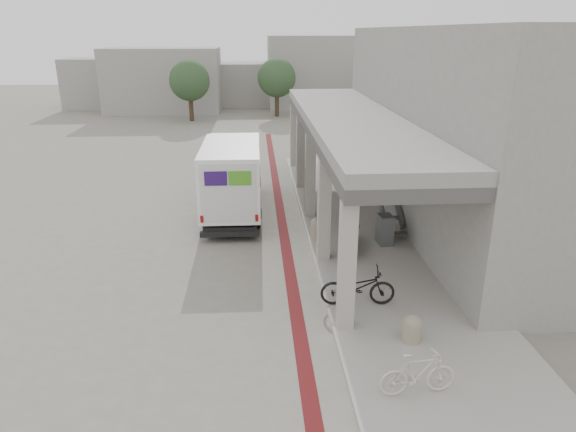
{
  "coord_description": "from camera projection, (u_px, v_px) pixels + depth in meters",
  "views": [
    {
      "loc": [
        0.02,
        -14.19,
        6.82
      ],
      "look_at": [
        0.98,
        0.3,
        1.6
      ],
      "focal_mm": 32.0,
      "sensor_mm": 36.0,
      "label": 1
    }
  ],
  "objects": [
    {
      "name": "distant_backdrop",
      "position": [
        223.0,
        78.0,
        48.23
      ],
      "size": [
        28.0,
        10.0,
        6.5
      ],
      "color": "gray",
      "rests_on": "ground"
    },
    {
      "name": "bicycle_cream",
      "position": [
        418.0,
        374.0,
        9.92
      ],
      "size": [
        1.59,
        0.57,
        0.94
      ],
      "primitive_type": "imported",
      "rotation": [
        0.0,
        0.0,
        1.66
      ],
      "color": "beige",
      "rests_on": "sidewalk"
    },
    {
      "name": "bollard_near",
      "position": [
        412.0,
        328.0,
        11.7
      ],
      "size": [
        0.45,
        0.45,
        0.67
      ],
      "color": "gray",
      "rests_on": "sidewalk"
    },
    {
      "name": "tree_right",
      "position": [
        374.0,
        79.0,
        42.4
      ],
      "size": [
        3.2,
        3.2,
        4.8
      ],
      "color": "#38281C",
      "rests_on": "ground"
    },
    {
      "name": "ground",
      "position": [
        257.0,
        269.0,
        15.63
      ],
      "size": [
        120.0,
        120.0,
        0.0
      ],
      "primitive_type": "plane",
      "color": "slate",
      "rests_on": "ground"
    },
    {
      "name": "tree_mid",
      "position": [
        277.0,
        78.0,
        42.84
      ],
      "size": [
        3.2,
        3.2,
        4.8
      ],
      "color": "#38281C",
      "rests_on": "ground"
    },
    {
      "name": "bicycle_black",
      "position": [
        358.0,
        287.0,
        13.23
      ],
      "size": [
        1.96,
        0.77,
        1.01
      ],
      "primitive_type": "imported",
      "rotation": [
        0.0,
        0.0,
        1.52
      ],
      "color": "black",
      "rests_on": "sidewalk"
    },
    {
      "name": "tree_left",
      "position": [
        189.0,
        81.0,
        40.53
      ],
      "size": [
        3.2,
        3.2,
        4.8
      ],
      "color": "#38281C",
      "rests_on": "ground"
    },
    {
      "name": "fedex_truck",
      "position": [
        233.0,
        175.0,
        20.15
      ],
      "size": [
        2.18,
        6.77,
        2.88
      ],
      "rotation": [
        0.0,
        0.0,
        -0.01
      ],
      "color": "black",
      "rests_on": "ground"
    },
    {
      "name": "utility_cabinet",
      "position": [
        385.0,
        229.0,
        17.07
      ],
      "size": [
        0.49,
        0.63,
        1.0
      ],
      "primitive_type": "cube",
      "rotation": [
        0.0,
        0.0,
        0.07
      ],
      "color": "slate",
      "rests_on": "sidewalk"
    },
    {
      "name": "bench",
      "position": [
        350.0,
        239.0,
        16.73
      ],
      "size": [
        0.99,
        2.05,
        0.47
      ],
      "rotation": [
        0.0,
        0.0,
        -0.29
      ],
      "color": "gray",
      "rests_on": "sidewalk"
    },
    {
      "name": "bollard_far",
      "position": [
        316.0,
        227.0,
        17.78
      ],
      "size": [
        0.44,
        0.44,
        0.65
      ],
      "color": "gray",
      "rests_on": "sidewalk"
    },
    {
      "name": "transit_building",
      "position": [
        437.0,
        129.0,
        19.13
      ],
      "size": [
        7.6,
        17.0,
        7.0
      ],
      "color": "gray",
      "rests_on": "ground"
    },
    {
      "name": "bike_lane_stripe",
      "position": [
        285.0,
        243.0,
        17.57
      ],
      "size": [
        0.35,
        40.0,
        0.01
      ],
      "primitive_type": "cube",
      "color": "#501011",
      "rests_on": "ground"
    },
    {
      "name": "sidewalk",
      "position": [
        386.0,
        264.0,
        15.86
      ],
      "size": [
        4.4,
        28.0,
        0.12
      ],
      "primitive_type": "cube",
      "color": "#A29D91",
      "rests_on": "ground"
    }
  ]
}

